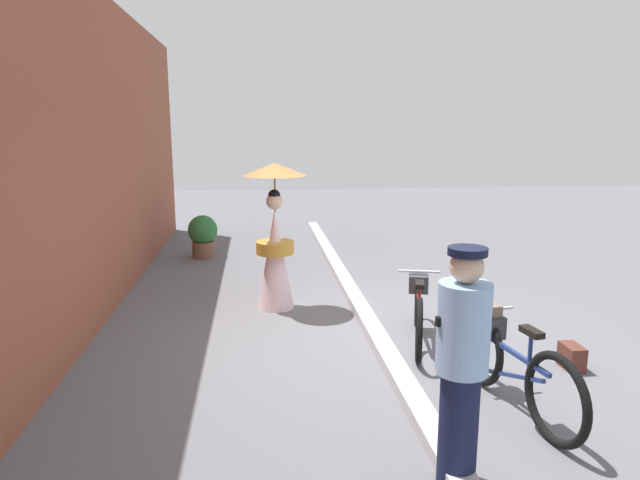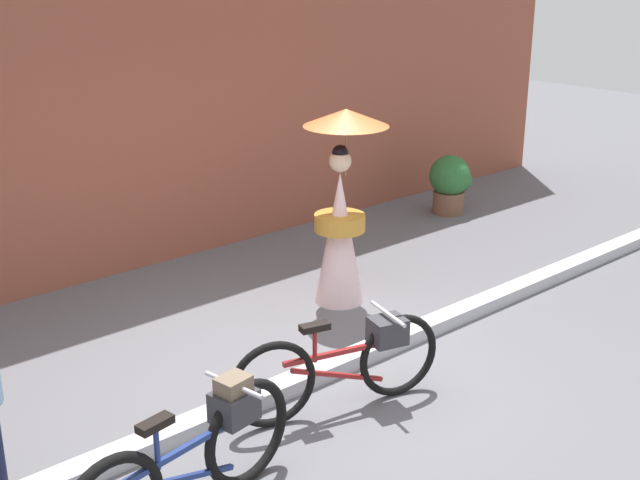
% 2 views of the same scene
% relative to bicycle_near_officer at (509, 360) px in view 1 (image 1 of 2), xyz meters
% --- Properties ---
extents(ground_plane, '(30.00, 30.00, 0.00)m').
position_rel_bicycle_near_officer_xyz_m(ground_plane, '(1.81, 0.80, -0.42)').
color(ground_plane, slate).
extents(building_wall, '(14.00, 0.40, 4.02)m').
position_rel_bicycle_near_officer_xyz_m(building_wall, '(1.81, 4.16, 1.59)').
color(building_wall, brown).
rests_on(building_wall, ground_plane).
extents(sidewalk_curb, '(14.00, 0.20, 0.12)m').
position_rel_bicycle_near_officer_xyz_m(sidewalk_curb, '(1.81, 0.80, -0.36)').
color(sidewalk_curb, '#B2B2B7').
rests_on(sidewalk_curb, ground_plane).
extents(bicycle_near_officer, '(1.77, 0.48, 0.80)m').
position_rel_bicycle_near_officer_xyz_m(bicycle_near_officer, '(0.00, 0.00, 0.00)').
color(bicycle_near_officer, black).
rests_on(bicycle_near_officer, ground_plane).
extents(bicycle_far_side, '(1.67, 0.60, 0.75)m').
position_rel_bicycle_near_officer_xyz_m(bicycle_far_side, '(1.55, 0.33, -0.03)').
color(bicycle_far_side, black).
rests_on(bicycle_far_side, ground_plane).
extents(person_officer, '(0.34, 0.38, 1.62)m').
position_rel_bicycle_near_officer_xyz_m(person_officer, '(-0.96, 0.79, 0.44)').
color(person_officer, '#141938').
rests_on(person_officer, ground_plane).
extents(person_with_parasol, '(0.80, 0.80, 1.90)m').
position_rel_bicycle_near_officer_xyz_m(person_with_parasol, '(2.91, 1.87, 0.53)').
color(person_with_parasol, silver).
rests_on(person_with_parasol, ground_plane).
extents(potted_plant_by_door, '(0.55, 0.53, 0.77)m').
position_rel_bicycle_near_officer_xyz_m(potted_plant_by_door, '(5.96, 3.07, 0.00)').
color(potted_plant_by_door, brown).
rests_on(potted_plant_by_door, ground_plane).
extents(backpack_on_pavement, '(0.28, 0.16, 0.24)m').
position_rel_bicycle_near_officer_xyz_m(backpack_on_pavement, '(0.65, -0.97, -0.29)').
color(backpack_on_pavement, '#592D23').
rests_on(backpack_on_pavement, ground_plane).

